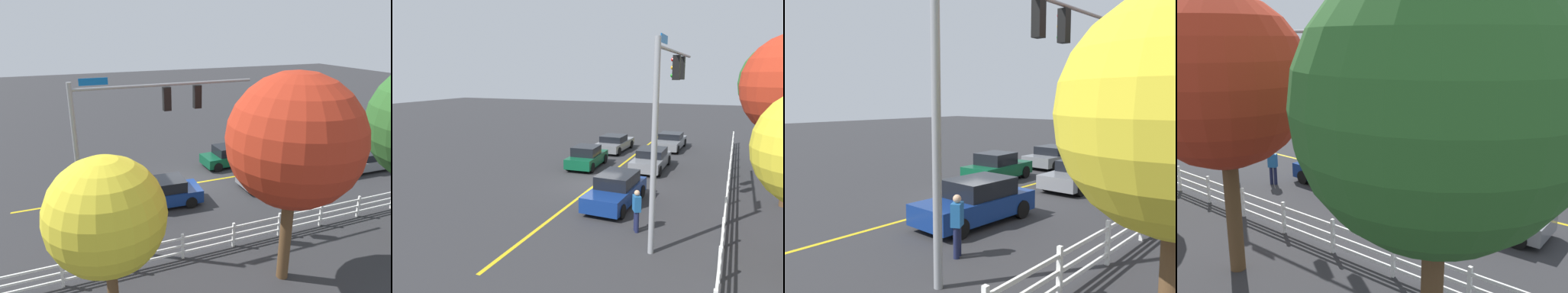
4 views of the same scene
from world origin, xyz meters
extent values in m
plane|color=#2D2D30|center=(0.00, 0.00, 0.00)|extent=(120.00, 120.00, 0.00)
cube|color=gold|center=(-4.00, 0.00, 0.00)|extent=(28.00, 0.16, 0.01)
cylinder|color=gray|center=(6.58, 4.61, 3.62)|extent=(0.20, 0.20, 7.24)
cylinder|color=gray|center=(2.69, 4.61, 6.94)|extent=(7.78, 0.12, 0.12)
cube|color=#0C59B2|center=(5.68, 4.63, 7.22)|extent=(1.10, 0.03, 0.28)
cube|color=black|center=(2.74, 4.61, 6.34)|extent=(0.32, 0.28, 1.00)
sphere|color=red|center=(2.74, 4.46, 6.66)|extent=(0.17, 0.17, 0.17)
sphere|color=orange|center=(2.74, 4.46, 6.34)|extent=(0.17, 0.17, 0.17)
sphere|color=#148C19|center=(2.74, 4.46, 6.02)|extent=(0.17, 0.17, 0.17)
cube|color=black|center=(1.36, 4.61, 6.34)|extent=(0.32, 0.28, 1.00)
sphere|color=red|center=(1.36, 4.46, 6.66)|extent=(0.17, 0.17, 0.17)
sphere|color=orange|center=(1.36, 4.46, 6.34)|extent=(0.17, 0.17, 0.17)
sphere|color=#148C19|center=(1.36, 4.46, 6.02)|extent=(0.17, 0.17, 0.17)
cube|color=slate|center=(-11.89, 2.09, 0.52)|extent=(4.77, 2.06, 0.61)
cube|color=black|center=(-12.13, 2.09, 1.07)|extent=(1.97, 1.79, 0.47)
cylinder|color=black|center=(-10.26, 2.95, 0.32)|extent=(0.65, 0.24, 0.64)
cylinder|color=black|center=(-10.31, 1.14, 0.32)|extent=(0.65, 0.24, 0.64)
cylinder|color=black|center=(-13.52, 1.23, 0.32)|extent=(0.65, 0.24, 0.64)
cube|color=#0C4C2D|center=(-3.76, -1.99, 0.53)|extent=(4.01, 1.87, 0.62)
cube|color=black|center=(-3.56, -1.98, 1.14)|extent=(1.82, 1.61, 0.59)
cylinder|color=black|center=(-5.06, -2.84, 0.32)|extent=(0.65, 0.25, 0.64)
cylinder|color=black|center=(-5.13, -1.25, 0.32)|extent=(0.65, 0.25, 0.64)
cylinder|color=black|center=(-2.39, -2.73, 0.32)|extent=(0.65, 0.25, 0.64)
cylinder|color=black|center=(-2.45, -1.14, 0.32)|extent=(0.65, 0.25, 0.64)
cube|color=slate|center=(-4.80, 2.08, 0.52)|extent=(4.55, 1.82, 0.61)
cube|color=black|center=(-5.03, 2.08, 1.07)|extent=(2.19, 1.64, 0.48)
cylinder|color=black|center=(-3.26, 2.93, 0.32)|extent=(0.64, 0.22, 0.64)
cylinder|color=black|center=(-3.26, 1.23, 0.32)|extent=(0.64, 0.22, 0.64)
cylinder|color=black|center=(-6.35, 2.92, 0.32)|extent=(0.64, 0.22, 0.64)
cylinder|color=black|center=(-6.35, 1.23, 0.32)|extent=(0.64, 0.22, 0.64)
cube|color=slate|center=(-9.47, -1.94, 0.51)|extent=(4.72, 2.02, 0.59)
cube|color=black|center=(-9.24, -1.95, 1.05)|extent=(2.00, 1.76, 0.48)
cylinder|color=black|center=(-11.09, -2.79, 0.32)|extent=(0.65, 0.24, 0.64)
cylinder|color=black|center=(-11.04, -1.01, 0.32)|extent=(0.65, 0.24, 0.64)
cylinder|color=black|center=(-7.91, -2.87, 0.32)|extent=(0.65, 0.24, 0.64)
cylinder|color=black|center=(-7.86, -1.09, 0.32)|extent=(0.65, 0.24, 0.64)
cube|color=navy|center=(2.46, 2.01, 0.56)|extent=(4.47, 1.93, 0.68)
cube|color=black|center=(2.24, 2.02, 1.20)|extent=(2.26, 1.67, 0.59)
cylinder|color=black|center=(3.99, 2.77, 0.32)|extent=(0.65, 0.25, 0.64)
cylinder|color=black|center=(3.92, 1.13, 0.32)|extent=(0.65, 0.25, 0.64)
cylinder|color=black|center=(1.00, 2.89, 0.32)|extent=(0.65, 0.25, 0.64)
cylinder|color=black|center=(0.94, 1.26, 0.32)|extent=(0.65, 0.25, 0.64)
cylinder|color=#191E3F|center=(4.95, 3.64, 0.42)|extent=(0.16, 0.16, 0.85)
cylinder|color=#191E3F|center=(5.13, 3.74, 0.42)|extent=(0.16, 0.16, 0.85)
cube|color=#1E5999|center=(5.04, 3.69, 1.16)|extent=(0.48, 0.42, 0.62)
sphere|color=tan|center=(5.04, 3.69, 1.58)|extent=(0.22, 0.22, 0.22)
cube|color=white|center=(-6.55, 6.88, 0.57)|extent=(0.10, 0.10, 1.15)
cube|color=white|center=(-4.18, 6.88, 0.57)|extent=(0.10, 0.10, 1.15)
cube|color=white|center=(-1.82, 6.88, 0.57)|extent=(0.10, 0.10, 1.15)
cube|color=white|center=(0.55, 6.88, 0.57)|extent=(0.10, 0.10, 1.15)
cube|color=white|center=(2.91, 6.88, 0.57)|extent=(0.10, 0.10, 1.15)
cube|color=white|center=(5.27, 6.88, 0.57)|extent=(0.10, 0.10, 1.15)
cube|color=white|center=(7.64, 6.88, 0.57)|extent=(0.10, 0.10, 1.15)
cube|color=white|center=(-3.00, 6.88, 0.95)|extent=(26.00, 0.06, 0.09)
cube|color=white|center=(-3.00, 6.88, 0.60)|extent=(26.00, 0.06, 0.09)
cube|color=white|center=(-3.00, 6.88, 0.28)|extent=(26.00, 0.06, 0.09)
cylinder|color=brown|center=(6.10, 9.27, 1.28)|extent=(0.35, 0.35, 2.57)
sphere|color=yellow|center=(6.10, 9.27, 3.93)|extent=(3.64, 3.64, 3.64)
cylinder|color=brown|center=(-0.29, 9.37, 1.89)|extent=(0.44, 0.44, 3.77)
sphere|color=#B22D19|center=(-0.29, 9.37, 5.55)|extent=(4.73, 4.73, 4.73)
camera|label=1|loc=(7.07, 18.87, 9.19)|focal=32.72mm
camera|label=2|loc=(18.28, 7.04, 6.07)|focal=33.79mm
camera|label=3|loc=(12.42, 10.95, 4.15)|focal=37.37mm
camera|label=4|loc=(-10.67, 16.04, 6.66)|focal=39.83mm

